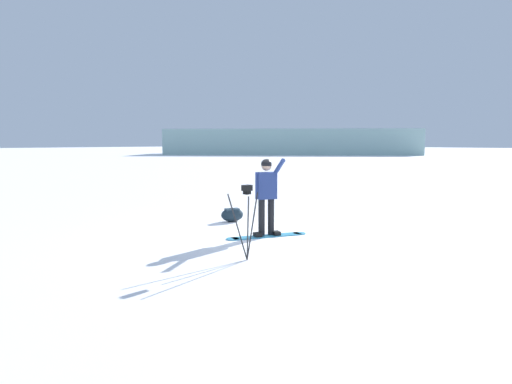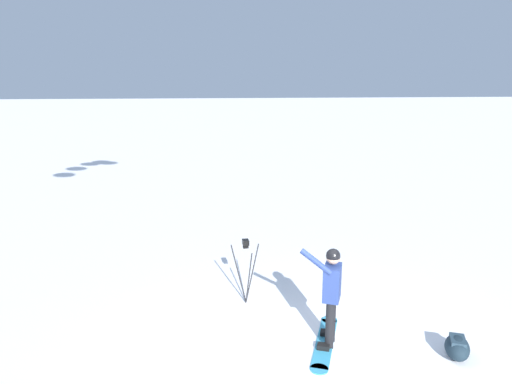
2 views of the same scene
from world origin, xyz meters
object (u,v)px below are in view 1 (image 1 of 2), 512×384
(snowboarder, at_px, (266,189))
(camera_tripod, at_px, (246,206))
(snowboard, at_px, (267,235))
(gear_bag_large, at_px, (232,214))

(snowboarder, height_order, camera_tripod, snowboarder)
(snowboarder, xyz_separation_m, snowboard, (0.06, -0.05, -0.99))
(gear_bag_large, bearing_deg, snowboarder, -21.74)
(snowboarder, bearing_deg, camera_tripod, -57.38)
(snowboard, bearing_deg, gear_bag_large, 157.67)
(snowboard, distance_m, camera_tripod, 2.20)
(snowboarder, distance_m, snowboard, 1.00)
(snowboarder, relative_size, gear_bag_large, 2.49)
(gear_bag_large, xyz_separation_m, camera_tripod, (2.96, -2.48, 0.75))
(snowboarder, bearing_deg, gear_bag_large, 158.26)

